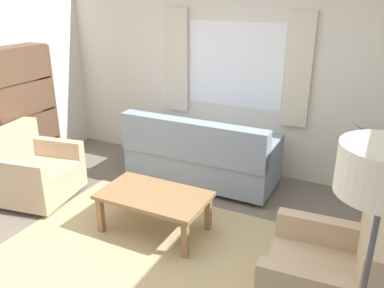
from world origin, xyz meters
name	(u,v)px	position (x,y,z in m)	size (l,w,h in m)	color
ground_plane	(149,250)	(0.00, 0.00, 0.00)	(6.24, 6.24, 0.00)	#6B6056
wall_back	(236,76)	(0.00, 2.26, 1.30)	(5.32, 0.12, 2.60)	silver
window_with_curtains	(234,65)	(0.00, 2.18, 1.45)	(1.98, 0.07, 1.40)	white
area_rug	(149,250)	(0.00, 0.00, 0.01)	(2.73, 2.05, 0.01)	tan
couch	(200,157)	(-0.18, 1.54, 0.37)	(1.90, 0.82, 0.92)	gray
armchair_left	(32,171)	(-1.80, 0.28, 0.35)	(0.95, 0.96, 0.88)	tan
armchair_right	(328,279)	(1.65, -0.11, 0.35)	(0.87, 0.89, 0.88)	tan
coffee_table	(154,199)	(-0.12, 0.31, 0.38)	(1.10, 0.64, 0.44)	olive
bookshelf	(27,118)	(-2.35, 0.79, 0.79)	(0.30, 0.94, 1.72)	brown
standing_lamp	(383,190)	(1.87, -0.86, 1.50)	(0.44, 0.44, 1.72)	#4C4C51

